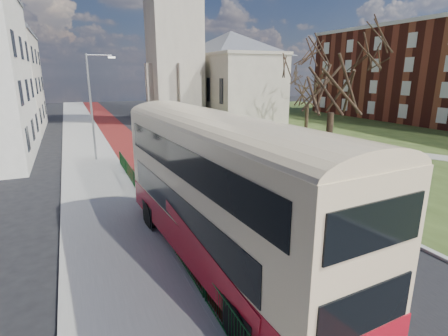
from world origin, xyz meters
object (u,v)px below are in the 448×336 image
winter_tree_far (309,84)px  litter_bin (332,158)px  bus (219,186)px  winter_tree_near (334,68)px  streetlamp (93,102)px

winter_tree_far → litter_bin: (-7.47, -13.27, -4.98)m
bus → litter_bin: size_ratio=11.54×
winter_tree_near → winter_tree_far: size_ratio=1.27×
streetlamp → litter_bin: (15.99, -8.67, -4.00)m
litter_bin → winter_tree_far: bearing=60.6°
streetlamp → winter_tree_near: bearing=-28.9°
bus → winter_tree_near: 16.62m
streetlamp → winter_tree_far: 23.93m
winter_tree_far → litter_bin: 16.02m
bus → litter_bin: bearing=32.1°
litter_bin → winter_tree_near: bearing=170.9°
streetlamp → bus: streetlamp is taller
winter_tree_near → litter_bin: bearing=-9.1°
winter_tree_far → winter_tree_near: bearing=-120.9°
streetlamp → litter_bin: 18.63m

